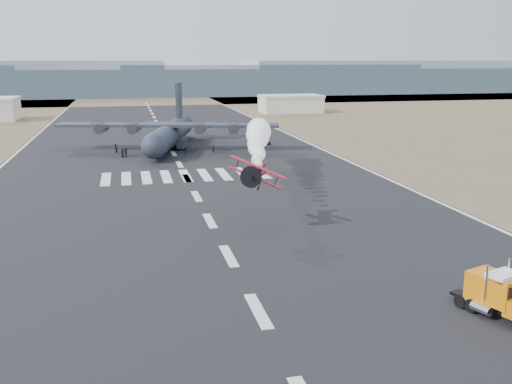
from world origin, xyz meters
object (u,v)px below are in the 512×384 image
object	(u,v)px
semi_truck	(501,295)
crew_f	(126,152)
support_vehicle	(260,142)
crew_e	(122,153)
crew_a	(143,149)
crew_g	(213,149)
hangar_right	(291,104)
aerobatic_biplane	(257,174)
crew_h	(116,148)
crew_b	(153,147)
crew_d	(159,148)
transport_aircraft	(170,132)
crew_c	(186,151)

from	to	relation	value
semi_truck	crew_f	xyz separation A→B (m)	(-25.18, 75.25, -0.82)
support_vehicle	crew_e	size ratio (longest dim) A/B	2.64
crew_a	crew_g	xyz separation A→B (m)	(13.21, -3.35, -0.00)
hangar_right	crew_a	distance (m)	92.02
aerobatic_biplane	crew_f	xyz separation A→B (m)	(-13.54, 49.99, -5.01)
support_vehicle	crew_h	size ratio (longest dim) A/B	2.63
crew_b	crew_d	bearing A→B (deg)	-70.24
semi_truck	aerobatic_biplane	bearing A→B (deg)	95.44
crew_d	crew_g	distance (m)	10.57
support_vehicle	crew_f	world-z (taller)	crew_f
crew_b	crew_h	world-z (taller)	crew_b
crew_e	aerobatic_biplane	bearing A→B (deg)	56.03
transport_aircraft	crew_c	bearing A→B (deg)	-65.05
support_vehicle	crew_d	world-z (taller)	crew_d
hangar_right	crew_e	bearing A→B (deg)	-124.65
hangar_right	semi_truck	distance (m)	157.53
crew_g	crew_h	distance (m)	18.92
aerobatic_biplane	semi_truck	bearing A→B (deg)	-52.04
support_vehicle	hangar_right	bearing A→B (deg)	-2.87
aerobatic_biplane	transport_aircraft	bearing A→B (deg)	107.79
hangar_right	crew_h	distance (m)	93.84
crew_a	crew_g	distance (m)	13.63
semi_truck	transport_aircraft	bearing A→B (deg)	81.74
crew_a	crew_h	bearing A→B (deg)	92.12
transport_aircraft	crew_e	bearing A→B (deg)	-121.50
crew_e	transport_aircraft	bearing A→B (deg)	173.88
transport_aircraft	crew_b	world-z (taller)	transport_aircraft
semi_truck	crew_h	size ratio (longest dim) A/B	4.46
crew_a	crew_c	distance (m)	9.62
crew_c	crew_g	world-z (taller)	crew_c
crew_c	crew_d	xyz separation A→B (m)	(-4.66, 5.18, 0.02)
transport_aircraft	support_vehicle	size ratio (longest dim) A/B	9.90
crew_d	transport_aircraft	bearing A→B (deg)	58.93
transport_aircraft	crew_a	bearing A→B (deg)	-124.77
transport_aircraft	crew_f	bearing A→B (deg)	-122.61
crew_f	crew_a	bearing A→B (deg)	119.10
transport_aircraft	crew_e	size ratio (longest dim) A/B	26.12
transport_aircraft	crew_a	xyz separation A→B (m)	(-5.68, -4.88, -2.47)
crew_f	crew_b	bearing A→B (deg)	114.84
hangar_right	crew_f	bearing A→B (deg)	-124.66
crew_b	crew_g	xyz separation A→B (m)	(11.24, -4.66, -0.10)
transport_aircraft	crew_e	world-z (taller)	transport_aircraft
crew_c	crew_e	world-z (taller)	crew_c
crew_e	crew_g	bearing A→B (deg)	133.07
semi_truck	crew_g	distance (m)	75.77
crew_h	semi_truck	bearing A→B (deg)	46.70
crew_a	crew_g	world-z (taller)	crew_a
aerobatic_biplane	crew_c	xyz separation A→B (m)	(-2.69, 47.51, -4.89)
support_vehicle	crew_h	xyz separation A→B (m)	(-29.80, -4.52, 0.23)
hangar_right	crew_d	bearing A→B (deg)	-122.41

